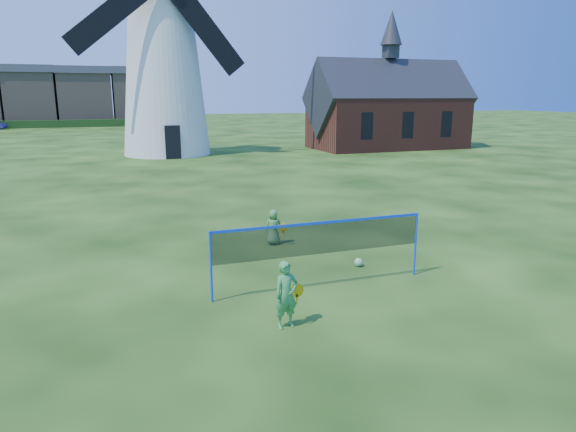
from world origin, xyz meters
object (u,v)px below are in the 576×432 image
Objects in this scene: chapel at (388,111)px; player_girl at (286,295)px; badminton_net at (321,239)px; windmill at (163,62)px; play_ball at (359,262)px; player_boy at (274,227)px.

player_girl is (-19.29, -29.11, -2.39)m from chapel.
windmill is at bearing 89.66° from badminton_net.
windmill is at bearing 175.72° from chapel.
windmill is 28.50m from play_ball.
player_boy is (0.10, 3.67, -0.62)m from badminton_net.
badminton_net is (-17.86, -27.43, -1.89)m from chapel.
player_boy is 4.73× the size of play_ball.
player_girl is at bearing 88.20° from player_boy.
player_girl is (-1.59, -30.43, -5.90)m from windmill.
player_boy is 3.03m from play_ball.
player_girl is (-1.42, -1.68, -0.49)m from badminton_net.
player_boy reaches higher than play_ball.
player_boy is at bearing 65.71° from player_girl.
chapel reaches higher than play_ball.
play_ball is at bearing 132.08° from player_boy.
badminton_net is (-0.17, -28.75, -5.41)m from windmill.
chapel is 35.00m from player_girl.
player_boy is (1.53, 5.35, -0.13)m from player_girl.
badminton_net is 2.26m from player_girl.
play_ball is at bearing -87.23° from windmill.
play_ball is (-16.35, -26.41, -2.92)m from chapel.
chapel reaches higher than player_girl.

